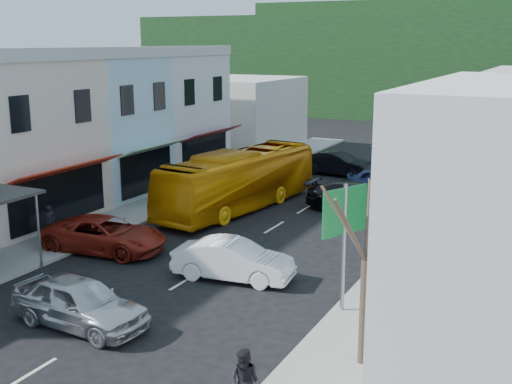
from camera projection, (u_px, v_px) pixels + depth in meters
The scene contains 19 objects.
ground at pixel (186, 280), 24.40m from camera, with size 120.00×120.00×0.00m, color black.
sidewalk_left at pixel (169, 201), 36.35m from camera, with size 3.00×52.00×0.15m, color gray.
sidewalk_right at pixel (438, 235), 29.84m from camera, with size 3.00×52.00×0.15m, color gray.
shopfront_row at pixel (32, 138), 33.26m from camera, with size 8.25×30.00×8.00m.
distant_block_left at pixel (239, 115), 52.45m from camera, with size 8.00×10.00×6.00m, color #B7B2A8.
hillside at pixel (456, 59), 80.21m from camera, with size 80.00×26.00×14.00m.
bus at pixel (239, 181), 34.46m from camera, with size 2.50×11.60×3.10m, color orange.
car_silver at pixel (80, 306), 20.33m from camera, with size 1.80×4.40×1.40m, color #BCBCC1.
car_white at pixel (233, 262), 24.39m from camera, with size 1.80×4.40×1.40m, color white.
car_red at pixel (105, 236), 27.63m from camera, with size 1.90×4.60×1.40m, color maroon.
car_black_near at pixel (356, 199), 34.13m from camera, with size 1.84×4.50×1.40m, color black.
car_navy_mid at pixel (380, 180), 38.84m from camera, with size 1.80×4.40×1.40m, color black.
car_black_far at pixel (337, 165), 43.45m from camera, with size 1.80×4.40×1.40m, color black.
car_navy_far at pixel (409, 157), 46.70m from camera, with size 1.84×4.50×1.40m, color black.
pedestrian_left at pixel (50, 220), 29.01m from camera, with size 0.60×0.40×1.70m, color black.
pedestrian_right at pixel (245, 383), 15.13m from camera, with size 0.70×0.44×1.70m, color black.
direction_sign at pixel (344, 250), 20.91m from camera, with size 1.04×1.91×4.44m, color #0D5D27, non-canonical shape.
street_tree at pixel (366, 260), 17.19m from camera, with size 2.49×2.49×6.29m, color #33271F, non-canonical shape.
traffic_signal at pixel (479, 133), 46.14m from camera, with size 0.59×1.02×4.90m, color black, non-canonical shape.
Camera 1 is at (12.64, -19.38, 8.86)m, focal length 45.00 mm.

